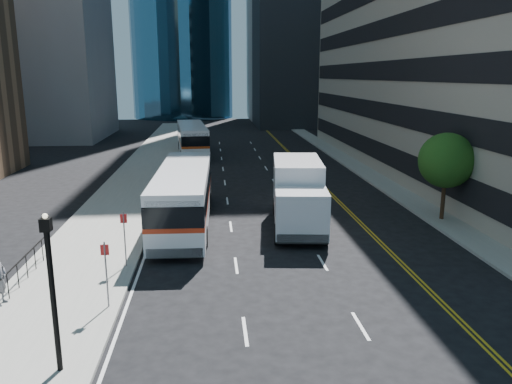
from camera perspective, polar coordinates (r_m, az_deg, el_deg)
ground at (r=21.57m, az=7.46°, el=-9.97°), size 160.00×160.00×0.00m
sidewalk_west at (r=45.50m, az=-12.62°, el=2.30°), size 5.00×90.00×0.15m
sidewalk_east at (r=47.08m, az=11.64°, el=2.71°), size 2.00×90.00×0.15m
midrise_west at (r=75.63m, az=-24.60°, el=18.98°), size 18.00×18.00×35.00m
street_tree at (r=30.85m, az=20.94°, el=3.38°), size 3.20×3.20×5.10m
lamp_post at (r=15.18m, az=-22.28°, el=-10.00°), size 0.28×0.28×4.56m
bus_front at (r=28.74m, az=-8.22°, el=-0.30°), size 3.09×12.83×3.29m
bus_rear at (r=54.74m, az=-7.32°, el=6.11°), size 3.86×12.73×3.23m
box_truck at (r=28.12m, az=4.83°, el=-0.19°), size 3.48×7.98×3.70m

